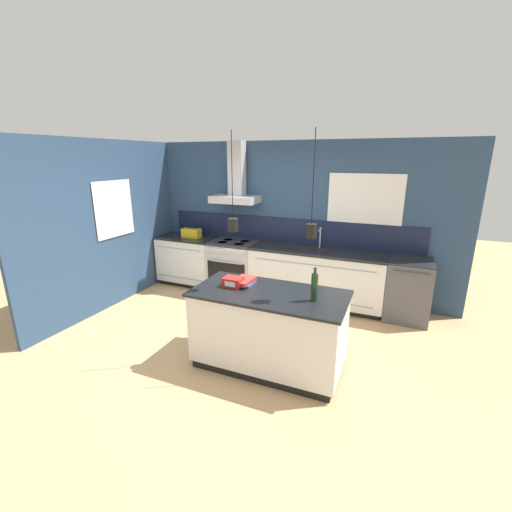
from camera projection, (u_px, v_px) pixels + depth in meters
The scene contains 12 objects.
ground_plane at pixel (236, 345), 4.43m from camera, with size 16.00×16.00×0.00m, color tan.
wall_back at pixel (284, 217), 5.83m from camera, with size 5.60×2.41×2.60m.
wall_left at pixel (121, 223), 5.59m from camera, with size 0.08×3.80×2.60m.
counter_run_left at pixel (189, 260), 6.48m from camera, with size 1.10×0.64×0.91m.
counter_run_sink at pixel (316, 277), 5.56m from camera, with size 2.16×0.64×1.25m.
oven_range at pixel (234, 266), 6.11m from camera, with size 0.82×0.66×0.91m.
dishwasher at pixel (408, 290), 5.04m from camera, with size 0.61×0.65×0.91m.
kitchen_island at pixel (269, 329), 3.88m from camera, with size 1.70×0.85×0.91m.
bottle_on_island at pixel (314, 287), 3.49m from camera, with size 0.07×0.07×0.36m.
book_stack at pixel (244, 282), 3.96m from camera, with size 0.22×0.31×0.07m.
red_supply_box at pixel (233, 282), 3.91m from camera, with size 0.22×0.17×0.11m.
yellow_toolbox at pixel (191, 233), 6.30m from camera, with size 0.34×0.18×0.19m.
Camera 1 is at (1.78, -3.51, 2.34)m, focal length 24.00 mm.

